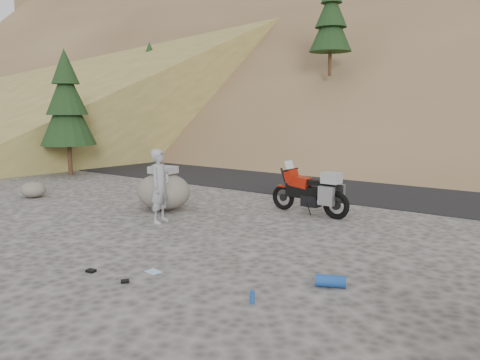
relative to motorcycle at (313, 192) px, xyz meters
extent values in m
plane|color=#44423E|center=(-0.28, -3.73, -0.59)|extent=(140.00, 140.00, 0.00)
cube|color=black|center=(-0.28, 5.27, -0.59)|extent=(120.00, 7.00, 0.05)
cube|color=olive|center=(-30.28, 16.27, 1.41)|extent=(45.29, 46.00, 24.26)
cylinder|color=#3C2615|center=(-4.28, 10.27, 4.31)|extent=(0.17, 0.17, 1.40)
cone|color=black|center=(-4.28, 10.27, 5.85)|extent=(2.00, 2.00, 2.25)
cone|color=black|center=(-4.28, 10.27, 6.71)|extent=(1.50, 1.50, 1.76)
cylinder|color=#3C2615|center=(-18.28, 12.27, 2.98)|extent=(0.15, 0.15, 1.26)
cone|color=black|center=(-18.28, 12.27, 4.37)|extent=(1.80, 1.80, 2.03)
cone|color=black|center=(-18.28, 12.27, 5.14)|extent=(1.35, 1.35, 1.58)
cone|color=black|center=(-18.28, 12.27, 5.91)|extent=(0.90, 0.90, 1.13)
cylinder|color=#3C2615|center=(-11.28, 0.77, 0.18)|extent=(0.18, 0.18, 1.54)
cone|color=black|center=(-11.28, 0.77, 1.88)|extent=(2.20, 2.20, 2.47)
cone|color=black|center=(-11.28, 0.77, 2.82)|extent=(1.65, 1.65, 1.93)
cone|color=black|center=(-11.28, 0.77, 3.76)|extent=(1.10, 1.10, 1.39)
torus|color=black|center=(-0.91, 0.09, -0.25)|extent=(0.69, 0.19, 0.68)
cylinder|color=black|center=(-0.91, 0.09, -0.25)|extent=(0.21, 0.08, 0.21)
torus|color=black|center=(0.68, -0.06, -0.25)|extent=(0.73, 0.21, 0.72)
cylinder|color=black|center=(0.68, -0.06, -0.25)|extent=(0.23, 0.10, 0.23)
cylinder|color=black|center=(-0.83, 0.08, 0.14)|extent=(0.39, 0.10, 0.84)
cylinder|color=black|center=(-0.69, 0.07, 0.53)|extent=(0.11, 0.64, 0.05)
cube|color=black|center=(-0.14, 0.01, -0.02)|extent=(1.26, 0.36, 0.31)
cube|color=black|center=(-0.04, 0.00, -0.22)|extent=(0.49, 0.35, 0.29)
cube|color=#961608|center=(-0.38, 0.04, 0.24)|extent=(0.57, 0.36, 0.32)
cube|color=#961608|center=(-0.66, 0.06, 0.37)|extent=(0.34, 0.38, 0.37)
cube|color=silver|center=(-0.73, 0.07, 0.63)|extent=(0.15, 0.32, 0.26)
cube|color=black|center=(0.12, -0.01, 0.26)|extent=(0.59, 0.28, 0.12)
cube|color=black|center=(0.51, -0.05, 0.22)|extent=(0.38, 0.22, 0.10)
cube|color=silver|center=(0.52, -0.32, 0.01)|extent=(0.42, 0.16, 0.47)
cube|color=silver|center=(0.57, 0.22, 0.01)|extent=(0.42, 0.16, 0.47)
cube|color=#95969B|center=(0.53, -0.05, 0.43)|extent=(0.47, 0.39, 0.27)
cube|color=#961608|center=(-0.91, 0.09, 0.07)|extent=(0.32, 0.15, 0.04)
cylinder|color=black|center=(0.00, -0.19, -0.40)|extent=(0.04, 0.22, 0.38)
cylinder|color=silver|center=(0.46, -0.19, -0.17)|extent=(0.48, 0.14, 0.13)
imported|color=#95969B|center=(-2.64, -2.83, -0.59)|extent=(0.56, 0.73, 1.78)
ellipsoid|color=#615B53|center=(-3.59, -1.74, -0.09)|extent=(1.64, 1.44, 1.00)
cube|color=#95969B|center=(-3.59, -1.74, 0.50)|extent=(0.71, 0.57, 0.18)
ellipsoid|color=#615B53|center=(-8.10, -2.80, -0.35)|extent=(0.92, 0.85, 0.48)
cylinder|color=#19469A|center=(2.43, -4.28, -0.49)|extent=(0.51, 0.36, 0.19)
cylinder|color=#19469A|center=(1.77, -5.50, -0.49)|extent=(0.09, 0.09, 0.19)
cube|color=black|center=(-1.18, -6.00, -0.56)|extent=(0.17, 0.14, 0.04)
cube|color=black|center=(-0.33, -5.99, -0.57)|extent=(0.16, 0.16, 0.04)
cube|color=#9CC2F1|center=(-0.31, -5.39, -0.58)|extent=(0.29, 0.23, 0.01)
camera|label=1|loc=(5.24, -10.76, 2.19)|focal=35.00mm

